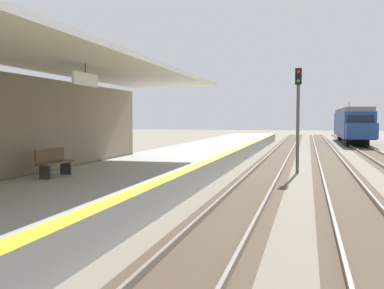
# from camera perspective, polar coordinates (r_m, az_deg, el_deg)

# --- Properties ---
(station_platform) EXTENTS (5.00, 80.00, 0.91)m
(station_platform) POSITION_cam_1_polar(r_m,az_deg,el_deg) (17.94, -6.65, -4.01)
(station_platform) COLOR #999993
(station_platform) RESTS_ON ground
(track_pair_nearest_platform) EXTENTS (2.34, 120.00, 0.16)m
(track_pair_nearest_platform) POSITION_cam_1_polar(r_m,az_deg,el_deg) (20.88, 8.79, -4.11)
(track_pair_nearest_platform) COLOR #4C3D2D
(track_pair_nearest_platform) RESTS_ON ground
(track_pair_middle) EXTENTS (2.34, 120.00, 0.16)m
(track_pair_middle) POSITION_cam_1_polar(r_m,az_deg,el_deg) (20.83, 18.16, -4.26)
(track_pair_middle) COLOR #4C3D2D
(track_pair_middle) RESTS_ON ground
(approaching_train) EXTENTS (2.93, 19.60, 4.76)m
(approaching_train) POSITION_cam_1_polar(r_m,az_deg,el_deg) (54.03, 19.50, 2.49)
(approaching_train) COLOR navy
(approaching_train) RESTS_ON ground
(rail_signal_post) EXTENTS (0.32, 0.34, 5.20)m
(rail_signal_post) POSITION_cam_1_polar(r_m,az_deg,el_deg) (23.07, 13.20, 4.36)
(rail_signal_post) COLOR #4C4C4C
(rail_signal_post) RESTS_ON ground
(platform_bench) EXTENTS (0.45, 1.60, 0.88)m
(platform_bench) POSITION_cam_1_polar(r_m,az_deg,el_deg) (14.76, -17.03, -2.08)
(platform_bench) COLOR brown
(platform_bench) RESTS_ON station_platform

